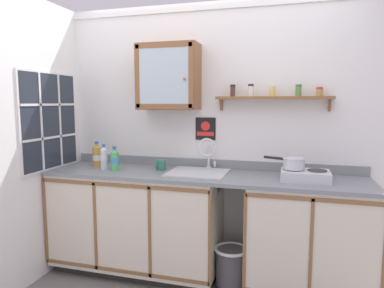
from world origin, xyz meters
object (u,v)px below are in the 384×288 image
at_px(sink, 199,175).
at_px(hot_plate_stove, 305,175).
at_px(saucepan, 293,163).
at_px(mug, 160,165).
at_px(warning_sign, 206,129).
at_px(bottle_soda_green_1, 115,160).
at_px(bottle_water_clear_2, 104,158).
at_px(trash_bin, 231,267).
at_px(bottle_juice_amber_0, 97,155).
at_px(wall_cabinet, 168,77).

bearing_deg(sink, hot_plate_stove, -3.93).
height_order(saucepan, mug, saucepan).
xyz_separation_m(hot_plate_stove, warning_sign, (-0.87, 0.31, 0.32)).
relative_size(bottle_soda_green_1, bottle_water_clear_2, 0.95).
relative_size(bottle_water_clear_2, warning_sign, 1.10).
distance_m(bottle_water_clear_2, trash_bin, 1.46).
relative_size(bottle_water_clear_2, mug, 1.78).
relative_size(hot_plate_stove, saucepan, 1.13).
bearing_deg(hot_plate_stove, bottle_juice_amber_0, 177.24).
bearing_deg(trash_bin, bottle_juice_amber_0, 173.36).
xyz_separation_m(hot_plate_stove, bottle_soda_green_1, (-1.61, -0.05, 0.06)).
xyz_separation_m(hot_plate_stove, bottle_water_clear_2, (-1.73, -0.02, 0.06)).
relative_size(bottle_juice_amber_0, bottle_soda_green_1, 1.09).
relative_size(bottle_juice_amber_0, warning_sign, 1.15).
relative_size(sink, bottle_soda_green_1, 2.30).
bearing_deg(bottle_water_clear_2, trash_bin, -2.05).
distance_m(sink, trash_bin, 0.80).
height_order(sink, hot_plate_stove, sink).
relative_size(bottle_soda_green_1, wall_cabinet, 0.37).
relative_size(hot_plate_stove, bottle_water_clear_2, 1.62).
bearing_deg(bottle_soda_green_1, hot_plate_stove, 1.80).
bearing_deg(bottle_water_clear_2, bottle_soda_green_1, -13.57).
xyz_separation_m(hot_plate_stove, trash_bin, (-0.56, -0.06, -0.79)).
xyz_separation_m(hot_plate_stove, mug, (-1.23, 0.08, 0.01)).
distance_m(bottle_juice_amber_0, bottle_water_clear_2, 0.18).
height_order(sink, wall_cabinet, wall_cabinet).
height_order(warning_sign, trash_bin, warning_sign).
bearing_deg(mug, warning_sign, 32.18).
relative_size(bottle_soda_green_1, warning_sign, 1.05).
bearing_deg(bottle_water_clear_2, mug, 11.72).
bearing_deg(wall_cabinet, bottle_water_clear_2, -159.22).
bearing_deg(saucepan, bottle_soda_green_1, -177.27).
xyz_separation_m(saucepan, wall_cabinet, (-1.09, 0.17, 0.70)).
distance_m(saucepan, bottle_soda_green_1, 1.52).
relative_size(sink, wall_cabinet, 0.85).
height_order(sink, bottle_water_clear_2, sink).
bearing_deg(hot_plate_stove, wall_cabinet, 171.03).
relative_size(saucepan, bottle_juice_amber_0, 1.38).
xyz_separation_m(sink, mug, (-0.36, 0.02, 0.07)).
bearing_deg(warning_sign, sink, -89.29).
xyz_separation_m(saucepan, warning_sign, (-0.78, 0.29, 0.23)).
distance_m(saucepan, wall_cabinet, 1.31).
bearing_deg(trash_bin, bottle_water_clear_2, 177.95).
relative_size(wall_cabinet, trash_bin, 1.65).
height_order(saucepan, warning_sign, warning_sign).
relative_size(hot_plate_stove, mug, 2.89).
bearing_deg(wall_cabinet, warning_sign, 21.23).
bearing_deg(mug, saucepan, -3.12).
relative_size(sink, bottle_juice_amber_0, 2.11).
relative_size(bottle_water_clear_2, trash_bin, 0.64).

